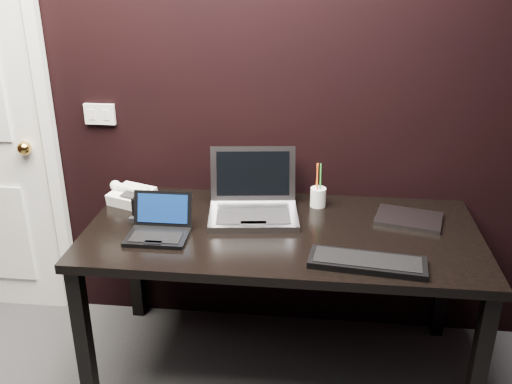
# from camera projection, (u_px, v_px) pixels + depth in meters

# --- Properties ---
(wall_back) EXTENTS (4.00, 0.00, 4.00)m
(wall_back) POSITION_uv_depth(u_px,v_px,m) (225.00, 80.00, 2.64)
(wall_back) COLOR black
(wall_back) RESTS_ON ground
(wall_switch) EXTENTS (0.15, 0.02, 0.10)m
(wall_switch) POSITION_uv_depth(u_px,v_px,m) (100.00, 114.00, 2.77)
(wall_switch) COLOR silver
(wall_switch) RESTS_ON wall_back
(desk) EXTENTS (1.70, 0.80, 0.74)m
(desk) POSITION_uv_depth(u_px,v_px,m) (281.00, 245.00, 2.50)
(desk) COLOR black
(desk) RESTS_ON ground
(netbook) EXTENTS (0.26, 0.23, 0.16)m
(netbook) POSITION_uv_depth(u_px,v_px,m) (159.00, 228.00, 2.40)
(netbook) COLOR black
(netbook) RESTS_ON desk
(silver_laptop) EXTENTS (0.44, 0.40, 0.27)m
(silver_laptop) POSITION_uv_depth(u_px,v_px,m) (253.00, 204.00, 2.59)
(silver_laptop) COLOR #A5A4AA
(silver_laptop) RESTS_ON desk
(ext_keyboard) EXTENTS (0.46, 0.20, 0.03)m
(ext_keyboard) POSITION_uv_depth(u_px,v_px,m) (367.00, 262.00, 2.18)
(ext_keyboard) COLOR black
(ext_keyboard) RESTS_ON desk
(closed_laptop) EXTENTS (0.32, 0.26, 0.02)m
(closed_laptop) POSITION_uv_depth(u_px,v_px,m) (409.00, 219.00, 2.54)
(closed_laptop) COLOR #97989C
(closed_laptop) RESTS_ON desk
(desk_phone) EXTENTS (0.23, 0.22, 0.11)m
(desk_phone) POSITION_uv_depth(u_px,v_px,m) (132.00, 195.00, 2.71)
(desk_phone) COLOR white
(desk_phone) RESTS_ON desk
(mobile_phone) EXTENTS (0.07, 0.06, 0.10)m
(mobile_phone) POSITION_uv_depth(u_px,v_px,m) (137.00, 213.00, 2.54)
(mobile_phone) COLOR black
(mobile_phone) RESTS_ON desk
(pen_cup) EXTENTS (0.09, 0.09, 0.21)m
(pen_cup) POSITION_uv_depth(u_px,v_px,m) (318.00, 196.00, 2.67)
(pen_cup) COLOR white
(pen_cup) RESTS_ON desk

